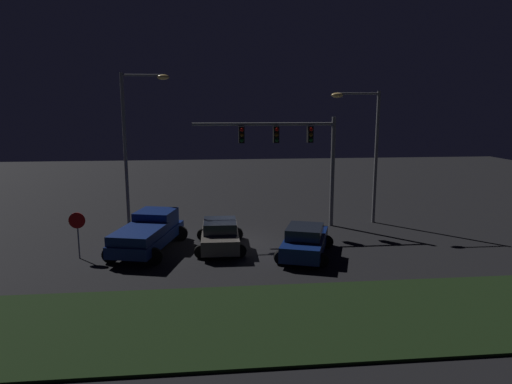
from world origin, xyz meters
TOP-DOWN VIEW (x-y plane):
  - ground_plane at (0.00, 0.00)m, footprint 80.00×80.00m
  - grass_median at (0.00, -9.03)m, footprint 24.63×5.80m
  - pickup_truck at (-4.22, -0.69)m, footprint 3.76×5.73m
  - car_sedan at (-0.69, -0.82)m, footprint 2.54×4.44m
  - car_sedan_far at (3.33, -2.41)m, footprint 3.36×4.75m
  - traffic_signal_gantry at (3.66, 3.11)m, footprint 8.32×0.56m
  - street_lamp_left at (-5.51, 4.22)m, footprint 2.79×0.44m
  - street_lamp_right at (8.30, 3.62)m, footprint 2.99×0.44m
  - stop_sign at (-7.36, -1.70)m, footprint 0.76×0.08m

SIDE VIEW (x-z plane):
  - ground_plane at x=0.00m, z-range 0.00..0.00m
  - grass_median at x=0.00m, z-range 0.00..0.10m
  - car_sedan at x=-0.69m, z-range -0.02..1.49m
  - car_sedan_far at x=3.33m, z-range -0.02..1.49m
  - pickup_truck at x=-4.22m, z-range 0.10..1.90m
  - stop_sign at x=-7.36m, z-range 0.45..2.68m
  - traffic_signal_gantry at x=3.66m, z-range 1.65..8.15m
  - street_lamp_right at x=8.30m, z-range 1.08..9.08m
  - street_lamp_left at x=-5.51m, z-range 1.11..10.11m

